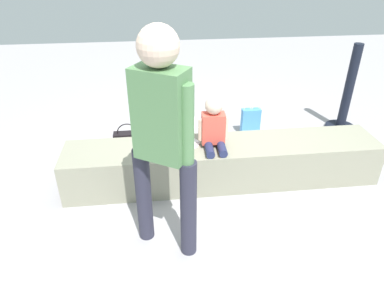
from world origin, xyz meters
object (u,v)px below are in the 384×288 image
Objects in this scene: adult_standing at (162,129)px; cake_box_white at (188,128)px; cake_plate at (188,142)px; handbag_black_leather at (128,141)px; child_seated at (214,126)px; party_cup_red at (151,123)px; water_bottle_near_gift at (221,143)px; gift_bag at (250,121)px.

cake_box_white is at bearing 78.80° from adult_standing.
handbag_black_leather is (-0.61, 0.67, -0.31)m from cake_plate.
cake_plate is 1.07m from cake_box_white.
handbag_black_leather is (-0.84, 0.74, -0.50)m from child_seated.
cake_plate is 1.34m from party_cup_red.
party_cup_red is (-0.09, 2.07, -0.95)m from adult_standing.
water_bottle_near_gift is at bearing -43.64° from party_cup_red.
cake_plate is at bearing -134.15° from gift_bag.
adult_standing reaches higher than gift_bag.
child_seated is 1.48× the size of cake_box_white.
adult_standing is 1.04m from cake_plate.
water_bottle_near_gift is at bearing 63.02° from adult_standing.
water_bottle_near_gift is (0.20, 0.58, -0.52)m from child_seated.
child_seated is at bearing -83.65° from cake_box_white.
gift_bag is at bearing 56.61° from child_seated.
handbag_black_leather is at bearing 132.45° from cake_plate.
adult_standing reaches higher than handbag_black_leather.
gift_bag reaches higher than handbag_black_leather.
gift_bag is 0.58m from water_bottle_near_gift.
water_bottle_near_gift is 0.66× the size of handbag_black_leather.
handbag_black_leather is (-1.04, 0.16, 0.01)m from water_bottle_near_gift.
cake_box_white is (0.11, 1.00, -0.36)m from cake_plate.
water_bottle_near_gift is 1.07m from party_cup_red.
gift_bag is 1.71× the size of water_bottle_near_gift.
cake_plate is 0.96m from handbag_black_leather.
gift_bag is 3.98× the size of party_cup_red.
child_seated is 5.15× the size of party_cup_red.
adult_standing is 2.28m from party_cup_red.
child_seated reaches higher than gift_bag.
adult_standing is 4.43× the size of gift_bag.
gift_bag is (1.11, 1.72, -0.83)m from adult_standing.
cake_box_white is (0.36, 1.83, -0.94)m from adult_standing.
adult_standing is 7.57× the size of water_bottle_near_gift.
water_bottle_near_gift is 0.67× the size of cake_box_white.
child_seated is 1.23m from handbag_black_leather.
adult_standing is 1.77m from handbag_black_leather.
party_cup_red is at bearing 163.62° from gift_bag.
child_seated reaches higher than cake_plate.
adult_standing is 5.07× the size of cake_box_white.
cake_plate is 2.39× the size of party_cup_red.
gift_bag is at bearing -16.38° from party_cup_red.
handbag_black_leather is (-0.36, 1.50, -0.89)m from adult_standing.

